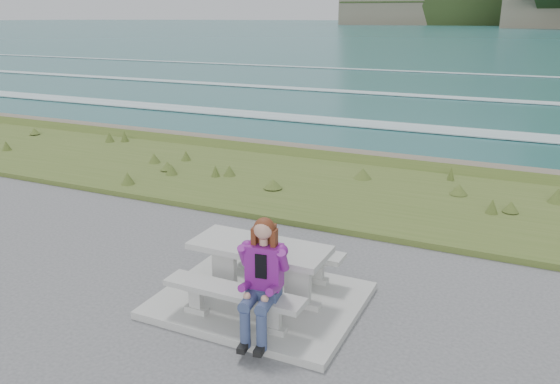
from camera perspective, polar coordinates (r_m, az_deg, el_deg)
The scene contains 8 objects.
concrete_slab at distance 7.41m, azimuth -2.07°, elevation -11.20°, with size 2.60×2.10×0.10m, color #A8A8A3.
picnic_table at distance 7.12m, azimuth -2.13°, elevation -6.74°, with size 1.80×0.75×0.75m.
bench_landward at distance 6.68m, azimuth -4.90°, elevation -10.81°, with size 1.80×0.35×0.45m.
bench_seaward at distance 7.79m, azimuth 0.26°, elevation -6.37°, with size 1.80×0.35×0.45m.
grass_verge at distance 11.73m, azimuth 9.13°, elevation -0.48°, with size 160.00×4.50×0.22m, color #435A21.
shore_drop at distance 14.44m, azimuth 12.39°, elevation 2.80°, with size 160.00×0.80×2.20m, color #5F5947.
ocean at distance 31.45m, azimuth 19.46°, elevation 6.98°, with size 1600.00×1600.00×0.09m.
seated_woman at distance 6.31m, azimuth -2.06°, elevation -10.82°, with size 0.48×0.74×1.41m.
Camera 1 is at (2.99, -5.75, 3.65)m, focal length 35.00 mm.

